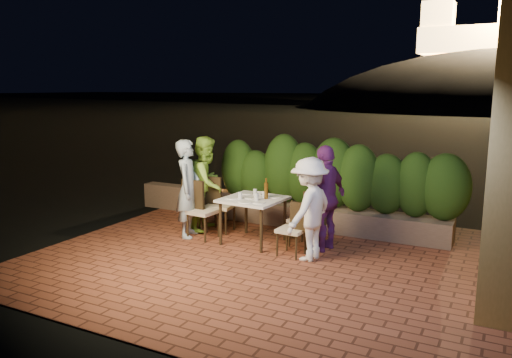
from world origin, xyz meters
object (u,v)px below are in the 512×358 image
Objects in this scene: chair_left_front at (203,210)px; chair_right_front at (292,229)px; diner_purple at (326,198)px; parapet_lamp at (218,187)px; chair_right_back at (305,219)px; diner_green at (207,183)px; chair_left_back at (220,205)px; dining_table at (253,220)px; diner_blue at (188,189)px; bowl at (259,193)px; beer_bottle at (266,188)px; diner_white at (309,209)px.

chair_left_front is 1.17× the size of chair_right_front.
diner_purple is 11.85× the size of parapet_lamp.
chair_left_front reaches higher than chair_right_back.
diner_purple is (2.27, -0.12, -0.01)m from diner_green.
diner_green is (-0.28, 0.02, 0.35)m from chair_left_back.
dining_table reaches higher than parapet_lamp.
diner_blue reaches higher than chair_left_back.
diner_purple is (2.04, 0.38, 0.34)m from chair_left_front.
diner_purple is at bearing -4.26° from bowl.
chair_left_front reaches higher than bowl.
dining_table is at bearing -66.06° from diner_purple.
chair_left_front is (-0.87, -0.17, 0.12)m from dining_table.
chair_right_back is at bearing 10.86° from beer_bottle.
chair_left_front is at bearing -85.18° from diner_white.
diner_blue is 2.27m from diner_white.
diner_white is (0.90, -0.40, -0.15)m from beer_bottle.
diner_purple reaches higher than chair_left_front.
diner_purple is (1.99, -0.10, 0.34)m from chair_left_back.
parapet_lamp is (-1.43, 1.01, -0.20)m from bowl.
diner_purple is 2.87m from parapet_lamp.
beer_bottle is 0.41× the size of chair_right_front.
chair_left_back is at bearing -56.58° from parapet_lamp.
chair_left_front is 0.59× the size of diner_blue.
diner_green is at bearing -15.04° from chair_right_front.
chair_left_front is at bearing -1.43° from chair_right_front.
bowl is 0.16× the size of chair_left_front.
bowl is at bearing -85.44° from diner_blue.
chair_right_back is at bearing -105.19° from diner_green.
chair_left_back is at bearing -53.02° from diner_blue.
chair_left_front is 1.08× the size of chair_right_back.
chair_right_back is 0.55× the size of diner_purple.
chair_right_back is 1.98m from diner_green.
diner_green is at bearing -96.97° from diner_white.
diner_purple is (2.32, 0.39, -0.00)m from diner_blue.
diner_white reaches higher than chair_right_front.
diner_blue is 1.09× the size of diner_white.
diner_purple reaches higher than beer_bottle.
beer_bottle is (0.21, 0.06, 0.55)m from dining_table.
diner_green is 2.27m from diner_purple.
diner_green reaches higher than diner_blue.
beer_bottle is at bearing 16.92° from chair_left_front.
parapet_lamp is (-2.59, 1.65, -0.20)m from diner_white.
chair_left_front is 1.59m from parapet_lamp.
diner_blue is at bearing -66.69° from diner_purple.
chair_left_back is 1.74m from chair_right_front.
chair_left_front is 0.64× the size of diner_white.
dining_table is at bearing -27.23° from chair_left_back.
chair_left_back is 2.05m from diner_white.
beer_bottle is 1.00m from diner_white.
bowl is (-0.04, 0.30, 0.39)m from dining_table.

